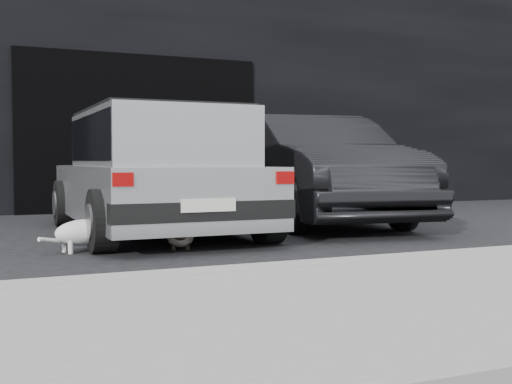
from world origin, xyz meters
name	(u,v)px	position (x,y,z in m)	size (l,w,h in m)	color
ground	(137,241)	(0.00, 0.00, 0.00)	(80.00, 80.00, 0.00)	black
building_facade	(116,75)	(1.00, 6.00, 2.50)	(34.00, 4.00, 5.00)	black
garage_opening	(141,133)	(1.00, 3.99, 1.30)	(4.00, 0.10, 2.60)	black
curb	(353,267)	(1.00, -2.60, 0.06)	(18.00, 0.25, 0.12)	gray
sidewalk	(468,301)	(1.00, -3.80, 0.06)	(18.00, 2.20, 0.11)	gray
silver_hatchback	(155,167)	(0.34, 0.55, 0.77)	(1.93, 3.85, 1.41)	#B4B6B9
second_car	(313,169)	(2.67, 1.09, 0.73)	(1.55, 4.45, 1.47)	black
cat_siamese	(180,236)	(0.26, -0.72, 0.12)	(0.40, 0.76, 0.27)	beige
cat_white	(88,231)	(-0.57, -0.53, 0.19)	(0.80, 0.42, 0.39)	silver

